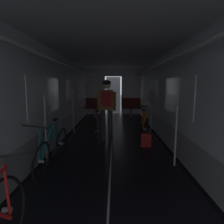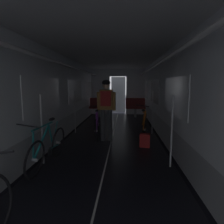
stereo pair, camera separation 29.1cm
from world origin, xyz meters
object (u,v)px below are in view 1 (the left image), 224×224
Objects in this scene: bench_seat_far_right at (131,106)px; backpack_on_floor at (146,140)px; person_cyclist_aisle at (107,104)px; bicycle_orange at (144,124)px; bicycle_purple_in_aisle at (97,126)px; bench_seat_far_left at (95,106)px; bicycle_teal at (52,149)px.

backpack_on_floor is at bearing -89.97° from bench_seat_far_right.
person_cyclist_aisle is (-1.04, -4.25, 0.50)m from bench_seat_far_right.
person_cyclist_aisle is at bearing -157.10° from bicycle_orange.
bench_seat_far_right is at bearing 71.26° from bicycle_purple_in_aisle.
bench_seat_far_left is at bearing 96.45° from bicycle_purple_in_aisle.
bicycle_teal is at bearing -131.99° from bicycle_orange.
person_cyclist_aisle is (0.97, 1.86, 0.69)m from bicycle_teal.
bicycle_orange is 1.00× the size of bicycle_teal.
backpack_on_floor is at bearing 34.19° from bicycle_teal.
backpack_on_floor is (1.35, -0.76, -0.21)m from bicycle_purple_in_aisle.
backpack_on_floor is (2.01, 1.37, -0.21)m from bicycle_teal.
backpack_on_floor is at bearing -29.26° from bicycle_purple_in_aisle.
bench_seat_far_left reaches higher than bicycle_purple_in_aisle.
bicycle_orange is 1.42m from person_cyclist_aisle.
bicycle_teal is at bearing -91.98° from bench_seat_far_left.
person_cyclist_aisle is at bearing -79.91° from bench_seat_far_left.
bicycle_teal is at bearing -108.23° from bench_seat_far_right.
person_cyclist_aisle is at bearing -103.81° from bench_seat_far_right.
person_cyclist_aisle is 1.02× the size of bicycle_purple_in_aisle.
bicycle_orange is 4.98× the size of backpack_on_floor.
bench_seat_far_right is 0.58× the size of bicycle_teal.
bench_seat_far_right is 4.21m from bicycle_purple_in_aisle.
bench_seat_far_left is 0.57× the size of person_cyclist_aisle.
bicycle_purple_in_aisle is at bearing 138.96° from person_cyclist_aisle.
bench_seat_far_left is at bearing 100.09° from person_cyclist_aisle.
bench_seat_far_right is 4.76m from backpack_on_floor.
bicycle_teal reaches higher than bicycle_purple_in_aisle.
bench_seat_far_right is 0.57× the size of person_cyclist_aisle.
bench_seat_far_left is at bearing 88.02° from bicycle_teal.
bench_seat_far_left is 0.58× the size of bicycle_teal.
bench_seat_far_left reaches higher than backpack_on_floor.
bicycle_orange is 3.15m from bicycle_teal.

